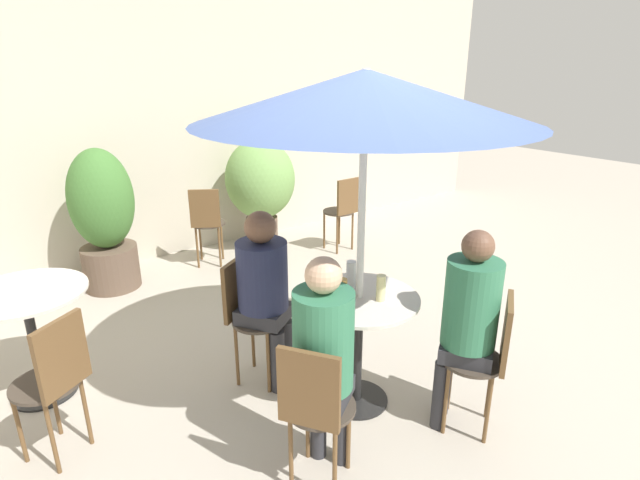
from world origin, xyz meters
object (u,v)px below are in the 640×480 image
beer_glass_1 (351,275)px  bistro_chair_2 (488,352)px  bistro_chair_0 (247,309)px  cafe_table_far (29,317)px  bistro_chair_4 (343,207)px  bistro_chair_3 (207,219)px  potted_plant_0 (104,217)px  cafe_table_near (358,324)px  seated_person_0 (265,284)px  bistro_chair_1 (315,404)px  umbrella (365,97)px  seated_person_1 (324,351)px  potted_plant_1 (260,184)px  beer_glass_2 (342,291)px  beer_glass_0 (381,288)px  seated_person_2 (468,314)px  bistro_chair_5 (55,375)px

beer_glass_1 → bistro_chair_2: bearing=-63.2°
bistro_chair_0 → cafe_table_far: bearing=117.8°
bistro_chair_4 → bistro_chair_3: bearing=-20.9°
beer_glass_1 → potted_plant_0: potted_plant_0 is taller
bistro_chair_3 → beer_glass_1: bearing=118.1°
cafe_table_near → bistro_chair_3: size_ratio=0.86×
bistro_chair_0 → seated_person_0: (0.08, -0.11, 0.20)m
bistro_chair_1 → bistro_chair_4: bearing=-74.8°
bistro_chair_0 → umbrella: (0.43, -0.64, 1.39)m
seated_person_1 → potted_plant_1: potted_plant_1 is taller
beer_glass_2 → beer_glass_1: bearing=34.5°
potted_plant_0 → beer_glass_0: bearing=-73.4°
cafe_table_near → bistro_chair_0: 0.77m
bistro_chair_0 → seated_person_2: (0.78, -1.17, 0.22)m
bistro_chair_0 → seated_person_1: size_ratio=0.70×
cafe_table_near → bistro_chair_2: bearing=-56.5°
seated_person_0 → seated_person_1: size_ratio=0.98×
bistro_chair_2 → potted_plant_1: potted_plant_1 is taller
bistro_chair_1 → seated_person_0: size_ratio=0.71×
bistro_chair_0 → bistro_chair_5: (-1.18, -0.06, 0.00)m
bistro_chair_4 → bistro_chair_5: (-3.26, -1.60, 0.00)m
bistro_chair_2 → seated_person_0: seated_person_0 is taller
cafe_table_far → potted_plant_1: 2.98m
bistro_chair_5 → beer_glass_2: size_ratio=5.86×
beer_glass_2 → potted_plant_1: size_ratio=0.12×
potted_plant_0 → potted_plant_1: 1.72m
cafe_table_near → bistro_chair_0: (-0.43, 0.64, -0.03)m
bistro_chair_2 → potted_plant_1: size_ratio=0.68×
bistro_chair_1 → beer_glass_0: 0.84m
seated_person_2 → beer_glass_0: size_ratio=7.76×
bistro_chair_1 → umbrella: (0.64, 0.43, 1.39)m
seated_person_2 → beer_glass_1: 0.73m
cafe_table_near → seated_person_2: size_ratio=0.60×
seated_person_1 → umbrella: bearing=-90.0°
bistro_chair_3 → beer_glass_2: beer_glass_2 is taller
cafe_table_far → seated_person_0: seated_person_0 is taller
bistro_chair_4 → beer_glass_1: beer_glass_1 is taller
bistro_chair_2 → bistro_chair_0: bearing=-90.0°
bistro_chair_2 → potted_plant_1: 3.49m
bistro_chair_5 → potted_plant_1: 3.39m
bistro_chair_3 → bistro_chair_5: 2.77m
bistro_chair_0 → bistro_chair_5: bearing=149.5°
beer_glass_2 → bistro_chair_5: bearing=158.9°
beer_glass_0 → beer_glass_1: bearing=97.8°
cafe_table_far → bistro_chair_4: size_ratio=0.86×
bistro_chair_1 → beer_glass_0: size_ratio=5.40×
seated_person_2 → umbrella: size_ratio=0.61×
cafe_table_far → potted_plant_1: potted_plant_1 is taller
potted_plant_1 → potted_plant_0: bearing=-178.4°
cafe_table_near → potted_plant_1: size_ratio=0.58×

